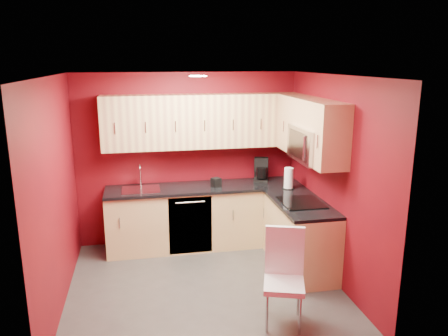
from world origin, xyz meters
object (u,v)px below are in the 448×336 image
object	(u,v)px
sink	(141,187)
paper_towel	(289,178)
dining_chair	(284,279)
napkin_holder	(216,182)
microwave	(313,144)
coffee_maker	(261,170)

from	to	relation	value
sink	paper_towel	bearing A→B (deg)	-10.22
dining_chair	napkin_holder	bearing A→B (deg)	117.14
napkin_holder	paper_towel	bearing A→B (deg)	-16.75
microwave	paper_towel	distance (m)	0.88
microwave	napkin_holder	world-z (taller)	microwave
sink	paper_towel	xyz separation A→B (m)	(2.03, -0.37, 0.11)
coffee_maker	napkin_holder	xyz separation A→B (m)	(-0.70, -0.15, -0.11)
sink	napkin_holder	xyz separation A→B (m)	(1.05, -0.07, 0.03)
sink	coffee_maker	xyz separation A→B (m)	(1.76, 0.08, 0.14)
sink	dining_chair	distance (m)	2.57
microwave	coffee_maker	size ratio (longest dim) A/B	2.22
microwave	paper_towel	bearing A→B (deg)	95.59
paper_towel	dining_chair	xyz separation A→B (m)	(-0.65, -1.76, -0.56)
coffee_maker	napkin_holder	bearing A→B (deg)	-150.42
coffee_maker	dining_chair	bearing A→B (deg)	-82.11
sink	paper_towel	world-z (taller)	sink
coffee_maker	paper_towel	size ratio (longest dim) A/B	1.15
napkin_holder	coffee_maker	bearing A→B (deg)	12.10
microwave	sink	xyz separation A→B (m)	(-2.09, 1.00, -0.72)
paper_towel	coffee_maker	bearing A→B (deg)	121.67
coffee_maker	dining_chair	size ratio (longest dim) A/B	0.34
microwave	dining_chair	xyz separation A→B (m)	(-0.71, -1.12, -1.16)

